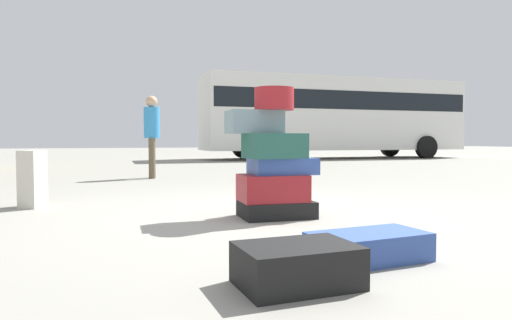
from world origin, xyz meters
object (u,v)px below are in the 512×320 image
Objects in this scene: suitcase_navy_behind_tower at (368,247)px; parked_bus at (334,113)px; suitcase_black_right_side at (297,265)px; person_bearded_onlooker at (152,129)px; suitcase_tower at (272,163)px; suitcase_cream_foreground_far at (33,179)px.

parked_bus is (7.09, 14.15, 1.75)m from suitcase_navy_behind_tower.
suitcase_black_right_side is 0.37× the size of person_bearded_onlooker.
parked_bus reaches higher than person_bearded_onlooker.
suitcase_tower is 2.09× the size of suitcase_black_right_side.
parked_bus is (7.82, 7.62, 0.90)m from person_bearded_onlooker.
parked_bus reaches higher than suitcase_navy_behind_tower.
suitcase_navy_behind_tower is 15.92m from parked_bus.
suitcase_cream_foreground_far is at bearing 121.00° from suitcase_navy_behind_tower.
suitcase_tower is 2.09m from suitcase_black_right_side.
suitcase_black_right_side is at bearing -117.85° from parked_bus.
parked_bus is (7.69, 14.46, 1.73)m from suitcase_black_right_side.
suitcase_tower is at bearing 15.81° from person_bearded_onlooker.
suitcase_black_right_side is 0.67m from suitcase_navy_behind_tower.
parked_bus reaches higher than suitcase_black_right_side.
parked_bus is (9.39, 11.10, 1.52)m from suitcase_cream_foreground_far.
person_bearded_onlooker is (1.57, 3.49, 0.63)m from suitcase_cream_foreground_far.
suitcase_cream_foreground_far is (-2.31, 3.05, 0.22)m from suitcase_navy_behind_tower.
suitcase_cream_foreground_far is at bearing -16.70° from person_bearded_onlooker.
suitcase_tower is 1.71m from suitcase_navy_behind_tower.
person_bearded_onlooker is at bearing 90.35° from suitcase_navy_behind_tower.
suitcase_tower is 1.71× the size of suitcase_navy_behind_tower.
parked_bus reaches higher than suitcase_tower.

